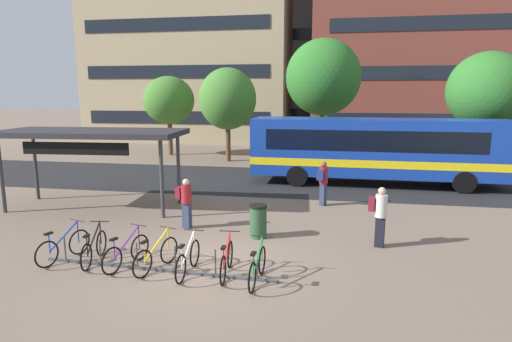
{
  "coord_description": "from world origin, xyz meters",
  "views": [
    {
      "loc": [
        3.02,
        -9.98,
        4.4
      ],
      "look_at": [
        0.43,
        4.64,
        1.66
      ],
      "focal_mm": 29.56,
      "sensor_mm": 36.0,
      "label": 1
    }
  ],
  "objects": [
    {
      "name": "street_tree_1",
      "position": [
        2.46,
        17.47,
        5.38
      ],
      "size": [
        4.7,
        4.7,
        7.78
      ],
      "color": "brown",
      "rests_on": "ground"
    },
    {
      "name": "trash_bin",
      "position": [
        0.91,
        2.34,
        0.52
      ],
      "size": [
        0.55,
        0.55,
        1.03
      ],
      "color": "#284C2D",
      "rests_on": "ground"
    },
    {
      "name": "city_bus",
      "position": [
        5.31,
        10.91,
        1.78
      ],
      "size": [
        12.07,
        2.79,
        3.2
      ],
      "rotation": [
        0.0,
        0.0,
        -0.02
      ],
      "color": "#14389E",
      "rests_on": "ground"
    },
    {
      "name": "commuter_maroon_pack_0",
      "position": [
        4.49,
        2.14,
        1.03
      ],
      "size": [
        0.58,
        0.42,
        1.78
      ],
      "rotation": [
        0.0,
        0.0,
        6.05
      ],
      "color": "black",
      "rests_on": "ground"
    },
    {
      "name": "parked_bicycle_yellow_3",
      "position": [
        -1.2,
        -0.56,
        0.38
      ],
      "size": [
        0.66,
        1.66,
        0.99
      ],
      "rotation": [
        0.0,
        0.0,
        1.28
      ],
      "color": "black",
      "rests_on": "ground"
    },
    {
      "name": "street_tree_3",
      "position": [
        -8.39,
        18.83,
        3.9
      ],
      "size": [
        3.6,
        3.6,
        5.61
      ],
      "color": "brown",
      "rests_on": "ground"
    },
    {
      "name": "street_tree_0",
      "position": [
        11.21,
        14.76,
        4.53
      ],
      "size": [
        4.14,
        4.14,
        6.6
      ],
      "color": "brown",
      "rests_on": "ground"
    },
    {
      "name": "bus_lane_asphalt",
      "position": [
        0.0,
        10.91,
        0.0
      ],
      "size": [
        80.0,
        7.2,
        0.01
      ],
      "primitive_type": "cube",
      "color": "#232326",
      "rests_on": "ground"
    },
    {
      "name": "parked_bicycle_white_4",
      "position": [
        -0.33,
        -0.66,
        0.38
      ],
      "size": [
        0.52,
        1.72,
        0.99
      ],
      "rotation": [
        0.0,
        0.0,
        1.56
      ],
      "color": "black",
      "rests_on": "ground"
    },
    {
      "name": "ground",
      "position": [
        0.0,
        0.0,
        0.0
      ],
      "size": [
        200.0,
        200.0,
        0.0
      ],
      "primitive_type": "plane",
      "color": "#7A6656"
    },
    {
      "name": "parked_bicycle_blue_0",
      "position": [
        -3.87,
        -0.41,
        0.38
      ],
      "size": [
        0.66,
        1.66,
        0.99
      ],
      "rotation": [
        0.0,
        0.0,
        1.28
      ],
      "color": "black",
      "rests_on": "ground"
    },
    {
      "name": "building_left_wing",
      "position": [
        -10.18,
        31.72,
        9.7
      ],
      "size": [
        18.5,
        13.26,
        19.41
      ],
      "color": "tan",
      "rests_on": "ground"
    },
    {
      "name": "commuter_maroon_pack_1",
      "position": [
        -1.6,
        2.84,
        0.96
      ],
      "size": [
        0.58,
        0.43,
        1.66
      ],
      "rotation": [
        0.0,
        0.0,
        6.03
      ],
      "color": "#2D3851",
      "rests_on": "ground"
    },
    {
      "name": "transit_shelter",
      "position": [
        -5.93,
        4.59,
        2.84
      ],
      "size": [
        7.1,
        3.27,
        3.03
      ],
      "rotation": [
        0.0,
        0.0,
        0.06
      ],
      "color": "#38383D",
      "rests_on": "ground"
    },
    {
      "name": "parked_bicycle_purple_2",
      "position": [
        -2.03,
        -0.51,
        0.38
      ],
      "size": [
        0.63,
        1.68,
        0.99
      ],
      "rotation": [
        0.0,
        0.0,
        1.31
      ],
      "color": "black",
      "rests_on": "ground"
    },
    {
      "name": "commuter_navy_pack_2",
      "position": [
        2.79,
        6.49,
        1.03
      ],
      "size": [
        0.5,
        0.6,
        1.78
      ],
      "rotation": [
        0.0,
        0.0,
        1.15
      ],
      "color": "#2D3851",
      "rests_on": "ground"
    },
    {
      "name": "building_centre_block",
      "position": [
        3.22,
        39.85,
        7.74
      ],
      "size": [
        19.23,
        14.03,
        15.49
      ],
      "color": "gray",
      "rests_on": "ground"
    },
    {
      "name": "parked_bicycle_black_1",
      "position": [
        -3.0,
        -0.39,
        0.38
      ],
      "size": [
        0.52,
        1.71,
        0.99
      ],
      "rotation": [
        0.0,
        0.0,
        1.74
      ],
      "color": "black",
      "rests_on": "ground"
    },
    {
      "name": "street_tree_2",
      "position": [
        -3.58,
        16.76,
        4.04
      ],
      "size": [
        3.69,
        3.69,
        6.03
      ],
      "color": "brown",
      "rests_on": "ground"
    },
    {
      "name": "parked_bicycle_red_5",
      "position": [
        0.63,
        -0.58,
        0.38
      ],
      "size": [
        0.52,
        1.72,
        0.99
      ],
      "rotation": [
        0.0,
        0.0,
        1.65
      ],
      "color": "black",
      "rests_on": "ground"
    },
    {
      "name": "building_right_wing",
      "position": [
        13.02,
        32.87,
        9.39
      ],
      "size": [
        23.5,
        13.69,
        18.79
      ],
      "color": "brown",
      "rests_on": "ground"
    },
    {
      "name": "bike_rack",
      "position": [
        -1.19,
        -0.6,
        0.09
      ],
      "size": [
        6.25,
        0.38,
        0.7
      ],
      "rotation": [
        0.0,
        0.0,
        -0.05
      ],
      "color": "#47474C",
      "rests_on": "ground"
    },
    {
      "name": "parked_bicycle_green_6",
      "position": [
        1.43,
        -0.83,
        0.38
      ],
      "size": [
        0.52,
        1.72,
        0.99
      ],
      "rotation": [
        0.0,
        0.0,
        1.52
      ],
      "color": "black",
      "rests_on": "ground"
    }
  ]
}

